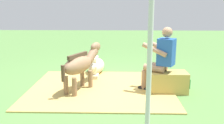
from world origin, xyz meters
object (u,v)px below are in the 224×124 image
(pony_standing, at_px, (81,64))
(pony_lying, at_px, (96,66))
(tent_pole_left, at_px, (150,53))
(person_seated, at_px, (161,57))
(soda_bottle, at_px, (189,83))
(hay_bale, at_px, (167,82))

(pony_standing, bearing_deg, pony_lying, -98.25)
(pony_standing, relative_size, tent_pole_left, 0.54)
(pony_lying, distance_m, tent_pole_left, 3.52)
(person_seated, bearing_deg, pony_standing, 0.20)
(person_seated, relative_size, tent_pole_left, 0.55)
(tent_pole_left, bearing_deg, person_seated, -103.40)
(person_seated, distance_m, pony_standing, 1.59)
(tent_pole_left, bearing_deg, soda_bottle, -117.20)
(soda_bottle, distance_m, tent_pole_left, 2.66)
(soda_bottle, bearing_deg, person_seated, 13.99)
(person_seated, height_order, tent_pole_left, tent_pole_left)
(pony_standing, height_order, tent_pole_left, tent_pole_left)
(soda_bottle, relative_size, tent_pole_left, 0.11)
(pony_standing, bearing_deg, person_seated, -179.80)
(soda_bottle, bearing_deg, tent_pole_left, 62.80)
(pony_lying, xyz_separation_m, tent_pole_left, (-0.92, 3.26, 0.98))
(hay_bale, relative_size, pony_standing, 0.61)
(hay_bale, bearing_deg, person_seated, -19.63)
(hay_bale, relative_size, pony_lying, 0.57)
(pony_standing, distance_m, tent_pole_left, 2.37)
(person_seated, relative_size, pony_standing, 1.03)
(person_seated, height_order, soda_bottle, person_seated)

